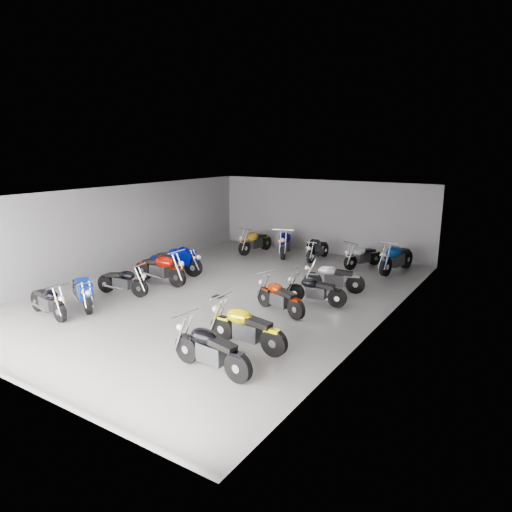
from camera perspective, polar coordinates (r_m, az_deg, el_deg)
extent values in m
plane|color=gray|center=(14.77, -3.61, -4.59)|extent=(14.00, 14.00, 0.00)
cube|color=slate|center=(20.32, 8.14, 4.90)|extent=(10.00, 0.10, 3.20)
cube|color=slate|center=(17.75, -16.83, 3.24)|extent=(0.10, 14.00, 3.20)
cube|color=slate|center=(12.14, 15.65, -1.19)|extent=(0.10, 14.00, 3.20)
cube|color=black|center=(14.11, -3.81, 7.94)|extent=(10.00, 14.00, 0.04)
cube|color=black|center=(14.39, -4.80, -5.08)|extent=(0.32, 0.32, 0.01)
cylinder|color=black|center=(13.33, -23.32, -6.42)|extent=(0.58, 0.19, 0.57)
cylinder|color=black|center=(14.46, -25.65, -5.15)|extent=(0.58, 0.21, 0.57)
cube|color=#2D2D30|center=(13.86, -24.57, -5.41)|extent=(0.61, 0.34, 0.36)
ellipsoid|color=black|center=(13.61, -24.33, -4.46)|extent=(0.65, 0.43, 0.32)
cube|color=black|center=(14.04, -25.17, -4.17)|extent=(0.57, 0.32, 0.16)
cylinder|color=black|center=(13.65, -20.28, -5.59)|extent=(0.61, 0.37, 0.62)
cylinder|color=black|center=(14.96, -21.44, -4.05)|extent=(0.62, 0.39, 0.62)
cube|color=#2D2D30|center=(14.27, -20.92, -4.42)|extent=(0.69, 0.53, 0.39)
ellipsoid|color=#0E2E9E|center=(13.99, -20.85, -3.44)|extent=(0.76, 0.63, 0.35)
cube|color=black|center=(14.49, -21.26, -3.07)|extent=(0.65, 0.49, 0.18)
cylinder|color=black|center=(14.69, -14.33, -3.93)|extent=(0.58, 0.22, 0.57)
cylinder|color=black|center=(15.47, -18.24, -3.31)|extent=(0.59, 0.24, 0.57)
cube|color=#2D2D30|center=(15.04, -16.36, -3.29)|extent=(0.62, 0.37, 0.36)
ellipsoid|color=black|center=(14.85, -15.83, -2.32)|extent=(0.67, 0.47, 0.32)
cube|color=black|center=(15.15, -17.28, -2.25)|extent=(0.58, 0.35, 0.16)
cylinder|color=black|center=(15.47, -9.82, -2.61)|extent=(0.68, 0.15, 0.68)
cylinder|color=black|center=(16.50, -13.86, -1.80)|extent=(0.68, 0.17, 0.68)
cube|color=#2D2D30|center=(15.95, -11.93, -1.82)|extent=(0.70, 0.33, 0.43)
ellipsoid|color=#860C04|center=(15.71, -11.36, -0.75)|extent=(0.73, 0.44, 0.38)
cube|color=black|center=(16.10, -12.86, -0.63)|extent=(0.66, 0.31, 0.19)
cylinder|color=black|center=(16.60, -7.83, -1.45)|extent=(0.68, 0.31, 0.67)
cylinder|color=black|center=(17.29, -12.39, -1.04)|extent=(0.69, 0.33, 0.67)
cube|color=#2D2D30|center=(16.91, -10.17, -0.90)|extent=(0.74, 0.48, 0.42)
ellipsoid|color=#030C8E|center=(16.72, -9.52, 0.15)|extent=(0.80, 0.59, 0.38)
cube|color=black|center=(16.99, -11.22, 0.15)|extent=(0.69, 0.45, 0.19)
cylinder|color=black|center=(10.18, -8.58, -11.37)|extent=(0.64, 0.18, 0.63)
cylinder|color=black|center=(9.29, -2.24, -13.75)|extent=(0.64, 0.20, 0.63)
cube|color=#2D2D30|center=(9.68, -5.58, -12.00)|extent=(0.66, 0.35, 0.39)
ellipsoid|color=black|center=(9.68, -6.58, -9.96)|extent=(0.70, 0.45, 0.36)
cube|color=black|center=(9.36, -4.18, -11.00)|extent=(0.62, 0.32, 0.18)
cylinder|color=black|center=(11.10, -4.22, -9.05)|extent=(0.65, 0.14, 0.64)
cylinder|color=black|center=(10.34, 2.27, -10.79)|extent=(0.65, 0.16, 0.64)
cube|color=#2D2D30|center=(10.66, -1.10, -9.40)|extent=(0.66, 0.31, 0.40)
ellipsoid|color=#EFD100|center=(10.66, -2.09, -7.55)|extent=(0.69, 0.42, 0.36)
cube|color=black|center=(10.39, 0.36, -8.36)|extent=(0.62, 0.29, 0.18)
cylinder|color=black|center=(13.40, 1.12, -5.15)|extent=(0.59, 0.29, 0.58)
cylinder|color=black|center=(12.48, 5.05, -6.63)|extent=(0.60, 0.31, 0.58)
cube|color=#2D2D30|center=(12.90, 3.02, -5.49)|extent=(0.65, 0.44, 0.36)
ellipsoid|color=maroon|center=(12.95, 2.44, -4.05)|extent=(0.70, 0.54, 0.33)
cube|color=black|center=(12.62, 3.92, -4.72)|extent=(0.61, 0.42, 0.17)
cylinder|color=black|center=(13.85, 4.93, -4.62)|extent=(0.58, 0.22, 0.56)
cylinder|color=black|center=(13.54, 10.11, -5.20)|extent=(0.58, 0.23, 0.56)
cube|color=#2D2D30|center=(13.66, 7.50, -4.56)|extent=(0.61, 0.36, 0.35)
ellipsoid|color=black|center=(13.62, 6.75, -3.35)|extent=(0.65, 0.46, 0.32)
cube|color=black|center=(13.52, 8.69, -3.69)|extent=(0.57, 0.34, 0.16)
cylinder|color=black|center=(15.01, 7.08, -3.16)|extent=(0.61, 0.32, 0.61)
cylinder|color=black|center=(14.93, 12.32, -3.47)|extent=(0.62, 0.33, 0.61)
cube|color=#2D2D30|center=(14.93, 9.71, -2.97)|extent=(0.67, 0.47, 0.38)
ellipsoid|color=#A5A5AA|center=(14.86, 8.95, -1.80)|extent=(0.73, 0.57, 0.34)
cube|color=black|center=(14.84, 10.91, -2.06)|extent=(0.63, 0.44, 0.17)
cylinder|color=black|center=(19.68, -1.43, 0.99)|extent=(0.21, 0.67, 0.66)
cylinder|color=black|center=(20.80, 1.23, 1.67)|extent=(0.23, 0.67, 0.66)
cube|color=#2D2D30|center=(20.21, -0.06, 1.62)|extent=(0.38, 0.70, 0.41)
ellipsoid|color=#C4881F|center=(19.98, -0.47, 2.44)|extent=(0.49, 0.74, 0.37)
cube|color=black|center=(20.41, 0.52, 2.56)|extent=(0.36, 0.65, 0.19)
cylinder|color=black|center=(18.97, 3.40, 0.59)|extent=(0.41, 0.72, 0.71)
cylinder|color=black|center=(20.54, 3.97, 1.57)|extent=(0.43, 0.72, 0.71)
cube|color=#2D2D30|center=(19.73, 3.70, 1.42)|extent=(0.59, 0.80, 0.45)
ellipsoid|color=#0C056A|center=(19.42, 3.63, 2.30)|extent=(0.70, 0.87, 0.40)
cube|color=black|center=(20.02, 3.84, 2.50)|extent=(0.55, 0.75, 0.20)
cylinder|color=black|center=(18.52, 6.85, -0.01)|extent=(0.12, 0.58, 0.58)
cylinder|color=black|center=(19.69, 8.54, 0.74)|extent=(0.14, 0.58, 0.58)
cube|color=#2D2D30|center=(19.08, 7.73, 0.65)|extent=(0.27, 0.59, 0.36)
ellipsoid|color=black|center=(18.84, 7.50, 1.40)|extent=(0.37, 0.62, 0.33)
cube|color=black|center=(19.29, 8.12, 1.55)|extent=(0.26, 0.56, 0.17)
cylinder|color=black|center=(17.74, 11.71, -0.78)|extent=(0.35, 0.59, 0.59)
cylinder|color=black|center=(18.69, 14.61, -0.22)|extent=(0.36, 0.59, 0.59)
cube|color=#2D2D30|center=(18.19, 13.21, -0.21)|extent=(0.49, 0.66, 0.37)
ellipsoid|color=silver|center=(17.98, 12.82, 0.62)|extent=(0.59, 0.72, 0.33)
cube|color=black|center=(18.34, 13.89, 0.69)|extent=(0.46, 0.62, 0.17)
cylinder|color=black|center=(17.17, 15.89, -1.30)|extent=(0.28, 0.72, 0.70)
cylinder|color=black|center=(18.54, 18.28, -0.39)|extent=(0.30, 0.72, 0.70)
cube|color=#2D2D30|center=(17.82, 17.16, -0.49)|extent=(0.47, 0.77, 0.44)
ellipsoid|color=#0C3B95|center=(17.54, 16.87, 0.49)|extent=(0.58, 0.82, 0.39)
cube|color=black|center=(18.06, 17.74, 0.65)|extent=(0.44, 0.72, 0.20)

